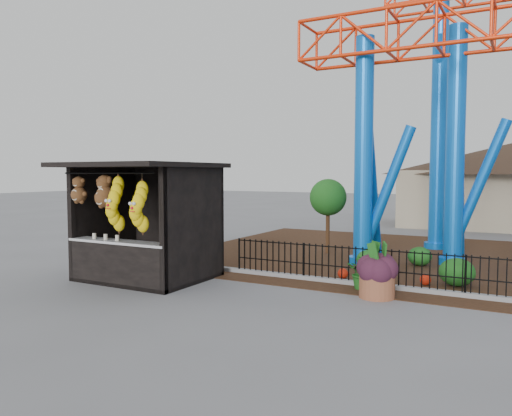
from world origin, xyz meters
The scene contains 10 objects.
ground centered at (0.00, 0.00, 0.00)m, with size 120.00×120.00×0.00m, color slate.
mulch_bed centered at (4.00, 8.00, 0.01)m, with size 18.00×12.00×0.02m, color #331E11.
curb centered at (4.00, 3.00, 0.06)m, with size 18.00×0.18×0.12m, color gray.
prize_booth centered at (-3.00, 0.91, 1.53)m, with size 3.50×3.40×3.12m.
picket_fence centered at (4.90, 3.00, 0.50)m, with size 12.20×0.06×1.00m, color black, non-canonical shape.
roller_coaster centered at (5.12, 8.23, 6.44)m, with size 11.00×6.37×10.82m.
terracotta_planter centered at (3.02, 2.04, 0.28)m, with size 0.81×0.81×0.56m, color brown.
planter_foliage centered at (3.02, 2.04, 0.88)m, with size 0.70×0.70×0.64m, color #351525.
potted_plant centered at (2.52, 2.70, 0.43)m, with size 0.77×0.66×0.85m, color #235619.
landscaping centered at (4.51, 5.11, 0.31)m, with size 7.83×3.44×0.70m.
Camera 1 is at (5.97, -9.17, 2.85)m, focal length 35.00 mm.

